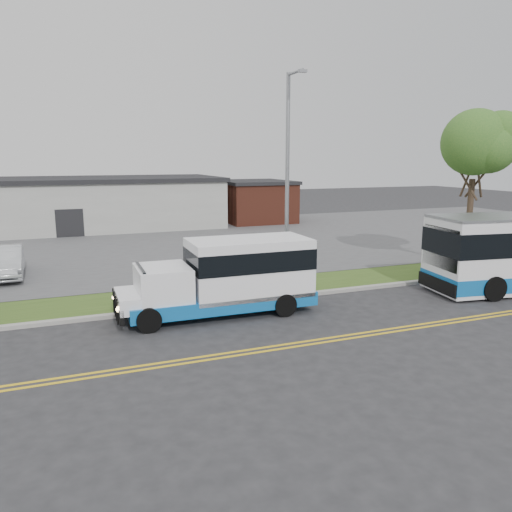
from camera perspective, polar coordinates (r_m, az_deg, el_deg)
name	(u,v)px	position (r m, az deg, el deg)	size (l,w,h in m)	color
ground	(247,311)	(19.88, -1.03, -6.30)	(140.00, 140.00, 0.00)	#28282B
lane_line_north	(288,344)	(16.53, 3.72, -9.99)	(70.00, 0.12, 0.01)	yellow
lane_line_south	(292,347)	(16.28, 4.18, -10.34)	(70.00, 0.12, 0.01)	yellow
curb	(238,302)	(20.85, -2.10, -5.26)	(80.00, 0.30, 0.15)	#9E9B93
verge	(224,292)	(22.50, -3.63, -4.11)	(80.00, 3.30, 0.10)	#38521B
parking_lot	(163,243)	(35.89, -10.59, 1.47)	(80.00, 25.00, 0.10)	#4C4C4F
commercial_building	(67,204)	(44.93, -20.76, 5.60)	(25.40, 10.40, 4.35)	#9E9E99
brick_wing	(255,201)	(47.18, -0.16, 6.28)	(6.30, 7.30, 3.90)	brown
tree_east	(475,153)	(29.28, 23.70, 10.70)	(5.20, 5.20, 8.33)	#32271B
streetlight_near	(288,174)	(22.66, 3.67, 9.28)	(0.35, 1.53, 9.50)	gray
shuttle_bus	(231,274)	(19.28, -2.90, -2.11)	(7.61, 2.66, 2.89)	#0F60AD
parked_car_a	(5,262)	(27.80, -26.76, -0.61)	(1.63, 4.68, 1.54)	silver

